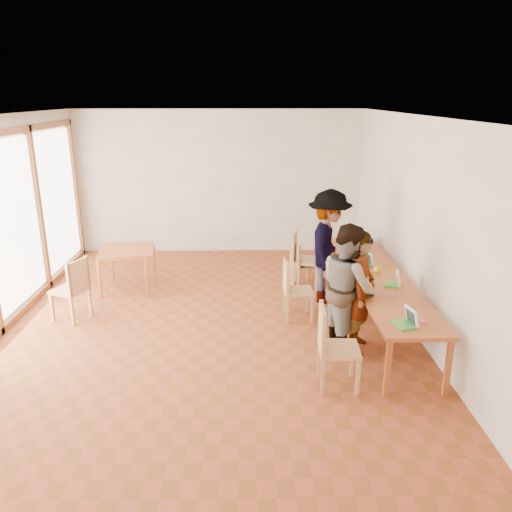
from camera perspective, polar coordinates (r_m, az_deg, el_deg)
The scene contains 24 objects.
ground at distance 7.30m, azimuth -5.67°, elevation -8.70°, with size 8.00×8.00×0.00m, color #994225.
wall_back at distance 10.67m, azimuth -4.27°, elevation 8.37°, with size 6.00×0.10×3.00m, color silver.
wall_front at distance 3.12m, azimuth -12.38°, elevation -16.93°, with size 6.00×0.10×3.00m, color silver.
wall_right at distance 7.16m, azimuth 18.65°, elevation 2.71°, with size 0.10×8.00×3.00m, color silver.
ceiling at distance 6.54m, azimuth -6.50°, elevation 15.69°, with size 6.00×8.00×0.04m, color white.
communal_table at distance 7.54m, azimuth 13.67°, elevation -2.45°, with size 0.80×4.00×0.75m.
side_table at distance 8.85m, azimuth -14.56°, elevation 0.29°, with size 0.90×0.90×0.75m.
chair_near at distance 5.85m, azimuth 8.51°, elevation -9.32°, with size 0.48×0.48×0.53m.
chair_mid at distance 7.51m, azimuth 4.16°, elevation -3.19°, with size 0.45×0.45×0.49m.
chair_far at distance 8.76m, azimuth 4.98°, elevation -0.42°, with size 0.50×0.50×0.45m.
chair_empty at distance 8.78m, azimuth 5.06°, elevation 0.38°, with size 0.57×0.57×0.54m.
chair_spare at distance 7.92m, azimuth -20.08°, elevation -2.90°, with size 0.59×0.59×0.52m.
person_near at distance 6.69m, azimuth 11.78°, elevation -3.92°, with size 0.60×0.39×1.64m, color gray.
person_mid at distance 6.66m, azimuth 10.46°, elevation -3.55°, with size 0.84×0.65×1.72m, color gray.
person_far at distance 8.12m, azimuth 8.27°, elevation 1.04°, with size 1.20×0.69×1.86m, color gray.
laptop_near at distance 5.99m, azimuth 16.94°, elevation -7.08°, with size 0.27×0.29×0.21m.
laptop_mid at distance 7.15m, azimuth 15.56°, elevation -2.84°, with size 0.28×0.30×0.21m.
laptop_far at distance 7.90m, azimuth 12.48°, elevation -0.62°, with size 0.26×0.29×0.21m.
yellow_mug at distance 7.62m, azimuth 13.70°, elevation -1.51°, with size 0.12×0.12×0.09m, color yellow.
green_bottle at distance 7.71m, azimuth 12.45°, elevation -0.43°, with size 0.07×0.07×0.28m, color #178143.
clear_glass at distance 8.15m, azimuth 12.40°, elevation -0.14°, with size 0.07×0.07×0.09m, color silver.
condiment_cup at distance 8.75m, azimuth 12.09°, elevation 1.04°, with size 0.08×0.08×0.06m, color white.
pink_phone at distance 6.14m, azimuth 18.54°, elevation -7.16°, with size 0.05×0.10×0.01m, color #EF3891.
black_pouch at distance 9.13m, azimuth 12.56°, elevation 1.81°, with size 0.16×0.26×0.09m, color black.
Camera 1 is at (0.60, -6.51, 3.26)m, focal length 35.00 mm.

